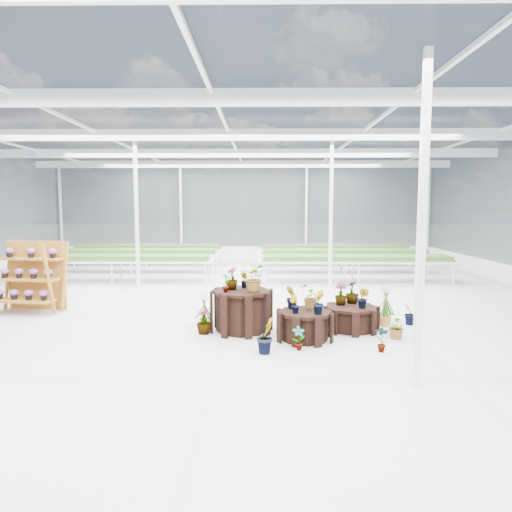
{
  "coord_description": "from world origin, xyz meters",
  "views": [
    {
      "loc": [
        0.87,
        -10.1,
        2.45
      ],
      "look_at": [
        0.73,
        0.84,
        1.3
      ],
      "focal_mm": 32.0,
      "sensor_mm": 36.0,
      "label": 1
    }
  ],
  "objects_px": {
    "plinth_tall": "(242,311)",
    "shelf_rack": "(28,277)",
    "plinth_low": "(351,318)",
    "plinth_mid": "(305,326)"
  },
  "relations": [
    {
      "from": "plinth_tall",
      "to": "plinth_mid",
      "type": "distance_m",
      "value": 1.35
    },
    {
      "from": "plinth_tall",
      "to": "shelf_rack",
      "type": "distance_m",
      "value": 5.38
    },
    {
      "from": "plinth_tall",
      "to": "shelf_rack",
      "type": "relative_size",
      "value": 0.73
    },
    {
      "from": "plinth_low",
      "to": "shelf_rack",
      "type": "height_order",
      "value": "shelf_rack"
    },
    {
      "from": "plinth_tall",
      "to": "plinth_low",
      "type": "bearing_deg",
      "value": 2.6
    },
    {
      "from": "shelf_rack",
      "to": "plinth_mid",
      "type": "bearing_deg",
      "value": -12.04
    },
    {
      "from": "plinth_low",
      "to": "shelf_rack",
      "type": "distance_m",
      "value": 7.49
    },
    {
      "from": "plinth_mid",
      "to": "plinth_low",
      "type": "bearing_deg",
      "value": 34.99
    },
    {
      "from": "plinth_tall",
      "to": "shelf_rack",
      "type": "height_order",
      "value": "shelf_rack"
    },
    {
      "from": "plinth_mid",
      "to": "plinth_low",
      "type": "relative_size",
      "value": 0.95
    }
  ]
}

